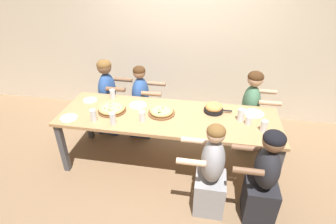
# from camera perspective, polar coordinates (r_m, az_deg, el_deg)

# --- Properties ---
(ground_plane) EXTENTS (18.00, 18.00, 0.00)m
(ground_plane) POSITION_cam_1_polar(r_m,az_deg,el_deg) (3.66, -0.00, -10.85)
(ground_plane) COLOR #896B4C
(ground_plane) RESTS_ON ground
(restaurant_back_panel) EXTENTS (10.00, 0.06, 3.20)m
(restaurant_back_panel) POSITION_cam_1_polar(r_m,az_deg,el_deg) (4.28, 3.66, 19.50)
(restaurant_back_panel) COLOR beige
(restaurant_back_panel) RESTS_ON ground
(dining_table) EXTENTS (2.68, 0.86, 0.75)m
(dining_table) POSITION_cam_1_polar(r_m,az_deg,el_deg) (3.25, -0.00, -1.81)
(dining_table) COLOR tan
(dining_table) RESTS_ON ground
(pizza_board_main) EXTENTS (0.35, 0.35, 0.06)m
(pizza_board_main) POSITION_cam_1_polar(r_m,az_deg,el_deg) (3.36, -12.10, 0.72)
(pizza_board_main) COLOR brown
(pizza_board_main) RESTS_ON dining_table
(pizza_board_second) EXTENTS (0.33, 0.33, 0.06)m
(pizza_board_second) POSITION_cam_1_polar(r_m,az_deg,el_deg) (3.23, -1.43, 0.08)
(pizza_board_second) COLOR brown
(pizza_board_second) RESTS_ON dining_table
(skillet_bowl) EXTENTS (0.35, 0.24, 0.13)m
(skillet_bowl) POSITION_cam_1_polar(r_m,az_deg,el_deg) (3.31, 9.92, 0.86)
(skillet_bowl) COLOR black
(skillet_bowl) RESTS_ON dining_table
(empty_plate_a) EXTENTS (0.20, 0.20, 0.02)m
(empty_plate_a) POSITION_cam_1_polar(r_m,az_deg,el_deg) (3.37, -20.82, -1.23)
(empty_plate_a) COLOR white
(empty_plate_a) RESTS_ON dining_table
(empty_plate_b) EXTENTS (0.18, 0.18, 0.02)m
(empty_plate_b) POSITION_cam_1_polar(r_m,az_deg,el_deg) (3.70, -16.58, 2.48)
(empty_plate_b) COLOR white
(empty_plate_b) RESTS_ON dining_table
(empty_plate_c) EXTENTS (0.22, 0.22, 0.02)m
(empty_plate_c) POSITION_cam_1_polar(r_m,az_deg,el_deg) (3.44, -6.58, 1.50)
(empty_plate_c) COLOR white
(empty_plate_c) RESTS_ON dining_table
(empty_plate_d) EXTENTS (0.23, 0.23, 0.02)m
(empty_plate_d) POSITION_cam_1_polar(r_m,az_deg,el_deg) (3.41, 18.25, -0.30)
(empty_plate_d) COLOR white
(empty_plate_d) RESTS_ON dining_table
(drinking_glass_a) EXTENTS (0.07, 0.07, 0.13)m
(drinking_glass_a) POSITION_cam_1_polar(r_m,az_deg,el_deg) (3.66, -11.97, 3.74)
(drinking_glass_a) COLOR silver
(drinking_glass_a) RESTS_ON dining_table
(drinking_glass_b) EXTENTS (0.07, 0.07, 0.12)m
(drinking_glass_b) POSITION_cam_1_polar(r_m,az_deg,el_deg) (3.10, -5.63, -1.02)
(drinking_glass_b) COLOR silver
(drinking_glass_b) RESTS_ON dining_table
(drinking_glass_c) EXTENTS (0.07, 0.07, 0.13)m
(drinking_glass_c) POSITION_cam_1_polar(r_m,az_deg,el_deg) (3.09, 20.13, -2.99)
(drinking_glass_c) COLOR silver
(drinking_glass_c) RESTS_ON dining_table
(drinking_glass_d) EXTENTS (0.07, 0.07, 0.10)m
(drinking_glass_d) POSITION_cam_1_polar(r_m,az_deg,el_deg) (3.17, 17.12, -1.85)
(drinking_glass_d) COLOR silver
(drinking_glass_d) RESTS_ON dining_table
(drinking_glass_e) EXTENTS (0.08, 0.08, 0.15)m
(drinking_glass_e) POSITION_cam_1_polar(r_m,az_deg,el_deg) (3.20, 15.57, -0.71)
(drinking_glass_e) COLOR silver
(drinking_glass_e) RESTS_ON dining_table
(drinking_glass_f) EXTENTS (0.07, 0.07, 0.14)m
(drinking_glass_f) POSITION_cam_1_polar(r_m,az_deg,el_deg) (3.08, -11.94, -1.42)
(drinking_glass_f) COLOR silver
(drinking_glass_f) RESTS_ON dining_table
(drinking_glass_g) EXTENTS (0.07, 0.07, 0.15)m
(drinking_glass_g) POSITION_cam_1_polar(r_m,az_deg,el_deg) (3.20, -15.91, -0.88)
(drinking_glass_g) COLOR silver
(drinking_glass_g) RESTS_ON dining_table
(diner_near_midright) EXTENTS (0.51, 0.40, 1.09)m
(diner_near_midright) POSITION_cam_1_polar(r_m,az_deg,el_deg) (2.81, 9.35, -13.12)
(diner_near_midright) COLOR #99999E
(diner_near_midright) RESTS_ON ground
(diner_far_left) EXTENTS (0.51, 0.40, 1.17)m
(diner_far_left) POSITION_cam_1_polar(r_m,az_deg,el_deg) (4.12, -12.82, 2.80)
(diner_far_left) COLOR #2D5193
(diner_far_left) RESTS_ON ground
(diner_far_right) EXTENTS (0.51, 0.40, 1.14)m
(diner_far_right) POSITION_cam_1_polar(r_m,az_deg,el_deg) (3.89, 17.35, 0.02)
(diner_far_right) COLOR #477556
(diner_far_right) RESTS_ON ground
(diner_near_right) EXTENTS (0.51, 0.40, 1.09)m
(diner_near_right) POSITION_cam_1_polar(r_m,az_deg,el_deg) (2.87, 20.12, -13.62)
(diner_near_right) COLOR #232328
(diner_near_right) RESTS_ON ground
(diner_far_midleft) EXTENTS (0.51, 0.40, 1.11)m
(diner_far_midleft) POSITION_cam_1_polar(r_m,az_deg,el_deg) (3.99, -5.82, 1.66)
(diner_far_midleft) COLOR #2D5193
(diner_far_midleft) RESTS_ON ground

